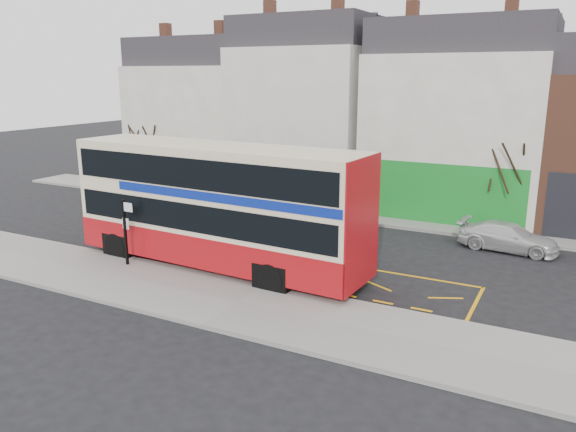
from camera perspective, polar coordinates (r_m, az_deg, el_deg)
The scene contains 15 objects.
ground at distance 20.88m, azimuth -1.66°, elevation -6.90°, with size 120.00×120.00×0.00m, color black.
pavement at distance 19.03m, azimuth -5.09°, elevation -8.87°, with size 40.00×4.00×0.15m, color gray.
kerb at distance 20.55m, azimuth -2.18°, elevation -7.03°, with size 40.00×0.15×0.15m, color gray.
far_pavement at distance 30.48m, azimuth 8.51°, elevation -0.08°, with size 50.00×3.00×0.15m, color gray.
road_markings at distance 22.20m, azimuth 0.37°, elevation -5.57°, with size 14.00×3.40×0.01m, color #EDA10C, non-canonical shape.
terrace_far_left at distance 39.51m, azimuth -8.26°, elevation 10.16°, with size 8.00×8.01×10.80m.
terrace_left at distance 35.40m, azimuth 2.47°, elevation 10.65°, with size 8.00×8.01×11.80m.
terrace_green_shop at distance 32.62m, azimuth 17.10°, elevation 9.30°, with size 9.00×8.01×11.30m.
double_decker_bus at distance 22.00m, azimuth -7.12°, elevation 1.13°, with size 12.41×3.40×4.91m.
bus_stop_post at distance 22.88m, azimuth -16.14°, elevation -0.94°, with size 0.65×0.12×2.64m.
car_silver at distance 31.99m, azimuth -3.73°, elevation 1.89°, with size 1.67×4.14×1.41m, color #BCBCC2.
car_grey at distance 29.67m, azimuth 3.90°, elevation 0.93°, with size 1.51×4.33×1.43m, color #383A3F.
car_white at distance 26.36m, azimuth 21.45°, elevation -2.00°, with size 1.70×4.19×1.22m, color silver.
street_tree_left at distance 37.39m, azimuth -14.60°, elevation 8.10°, with size 2.60×2.60×5.61m.
street_tree_right at distance 28.74m, azimuth 21.56°, elevation 5.97°, with size 2.64×2.64×5.70m.
Camera 1 is at (9.58, -16.96, 7.53)m, focal length 35.00 mm.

